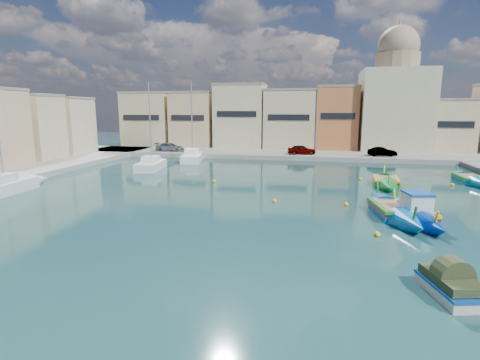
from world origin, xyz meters
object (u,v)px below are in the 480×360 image
(luzzu_blue_cabin, at_px, (412,214))
(luzzu_green, at_px, (386,182))
(luzzu_cyan_mid, at_px, (469,180))
(yacht_midnorth, at_px, (155,164))
(luzzu_blue_south, at_px, (393,211))
(yacht_north, at_px, (194,156))
(church_block, at_px, (394,98))
(yacht_mid, at_px, (18,184))
(tender_near, at_px, (451,286))

(luzzu_blue_cabin, relative_size, luzzu_green, 1.03)
(luzzu_cyan_mid, xyz_separation_m, yacht_midnorth, (-32.80, 2.55, 0.16))
(luzzu_blue_south, bearing_deg, luzzu_cyan_mid, 55.25)
(luzzu_blue_cabin, height_order, yacht_north, yacht_north)
(luzzu_blue_cabin, relative_size, luzzu_blue_south, 0.85)
(luzzu_cyan_mid, distance_m, luzzu_green, 8.42)
(church_block, xyz_separation_m, luzzu_blue_cabin, (-5.32, -37.69, -8.06))
(luzzu_green, distance_m, luzzu_blue_south, 10.36)
(yacht_north, xyz_separation_m, yacht_mid, (-8.70, -21.57, -0.00))
(luzzu_blue_cabin, distance_m, luzzu_cyan_mid, 16.15)
(church_block, distance_m, luzzu_blue_cabin, 38.91)
(church_block, bearing_deg, luzzu_cyan_mid, -83.23)
(yacht_mid, bearing_deg, luzzu_blue_south, -3.76)
(yacht_north, bearing_deg, luzzu_blue_cabin, -47.21)
(church_block, xyz_separation_m, luzzu_green, (-5.07, -26.68, -8.14))
(luzzu_blue_south, xyz_separation_m, yacht_north, (-21.45, 23.56, 0.15))
(luzzu_cyan_mid, relative_size, luzzu_blue_south, 0.84)
(luzzu_blue_cabin, distance_m, luzzu_green, 11.02)
(tender_near, bearing_deg, luzzu_green, 86.73)
(church_block, bearing_deg, luzzu_blue_south, -99.75)
(tender_near, height_order, yacht_north, yacht_north)
(luzzu_blue_south, relative_size, yacht_north, 0.87)
(luzzu_cyan_mid, height_order, yacht_north, yacht_north)
(luzzu_blue_south, height_order, yacht_midnorth, yacht_midnorth)
(luzzu_blue_cabin, height_order, luzzu_cyan_mid, luzzu_blue_cabin)
(luzzu_cyan_mid, xyz_separation_m, luzzu_green, (-7.89, -2.94, 0.02))
(luzzu_cyan_mid, bearing_deg, tender_near, -110.69)
(luzzu_blue_cabin, relative_size, yacht_midnorth, 0.79)
(luzzu_blue_cabin, relative_size, yacht_mid, 0.74)
(tender_near, distance_m, yacht_midnorth, 35.67)
(luzzu_green, height_order, luzzu_blue_south, luzzu_blue_south)
(luzzu_blue_cabin, distance_m, luzzu_blue_south, 1.27)
(luzzu_cyan_mid, bearing_deg, luzzu_blue_south, -124.75)
(luzzu_cyan_mid, distance_m, luzzu_blue_south, 16.09)
(church_block, relative_size, yacht_north, 1.70)
(luzzu_cyan_mid, height_order, yacht_mid, yacht_mid)
(luzzu_green, xyz_separation_m, yacht_north, (-22.73, 13.28, 0.17))
(yacht_midnorth, bearing_deg, luzzu_green, -12.41)
(luzzu_green, bearing_deg, church_block, 79.23)
(tender_near, bearing_deg, luzzu_cyan_mid, 69.31)
(tender_near, bearing_deg, yacht_north, 122.00)
(yacht_north, bearing_deg, church_block, 25.73)
(luzzu_blue_south, bearing_deg, luzzu_green, 82.91)
(church_block, relative_size, luzzu_blue_south, 1.96)
(church_block, distance_m, luzzu_cyan_mid, 25.26)
(luzzu_green, xyz_separation_m, yacht_mid, (-31.43, -8.30, 0.17))
(yacht_midnorth, bearing_deg, tender_near, -48.35)
(church_block, height_order, luzzu_blue_cabin, church_block)
(luzzu_cyan_mid, relative_size, tender_near, 2.77)
(yacht_midnorth, distance_m, yacht_mid, 15.24)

